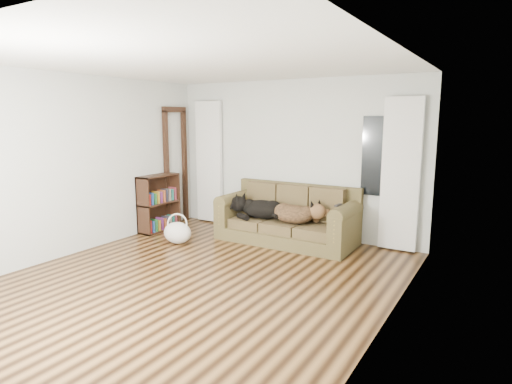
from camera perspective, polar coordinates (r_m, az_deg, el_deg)
The scene contains 15 objects.
floor at distance 5.47m, azimuth -7.20°, elevation -11.36°, with size 5.00×5.00×0.00m, color black.
ceiling at distance 5.14m, azimuth -7.86°, elevation 16.78°, with size 5.00×5.00×0.00m, color white.
wall_back at distance 7.26m, azimuth 4.90°, elevation 4.51°, with size 4.50×0.04×2.60m, color #BBBEBA.
wall_left at distance 6.77m, azimuth -22.62°, elevation 3.41°, with size 0.04×5.00×2.60m, color #BBBEBA.
wall_right at distance 4.15m, azimuth 17.61°, elevation 0.05°, with size 0.04×5.00×2.60m, color #BBBEBA.
curtain_left at distance 8.10m, azimuth -6.26°, elevation 3.98°, with size 0.55×0.08×2.25m, color white.
curtain_right at distance 6.60m, azimuth 18.72°, elevation 2.18°, with size 0.55×0.08×2.25m, color white.
window_pane at distance 6.71m, azimuth 16.01°, elevation 4.59°, with size 0.50×0.03×1.20m, color black.
door_casing at distance 8.14m, azimuth -10.63°, elevation 3.19°, with size 0.07×0.60×2.10m, color #321D12.
sofa at distance 6.85m, azimuth 4.06°, elevation -2.99°, with size 2.19×0.95×0.90m, color #4B4424.
dog_black_lab at distance 7.02m, azimuth 0.49°, elevation -2.41°, with size 0.72×0.50×0.31m, color black.
dog_shepherd at distance 6.71m, azimuth 5.34°, elevation -2.95°, with size 0.70×0.50×0.31m, color black.
tv_remote at distance 6.28m, azimuth 10.91°, elevation -1.72°, with size 0.05×0.17×0.02m, color black.
tote_bag at distance 6.93m, azimuth -10.42°, elevation -5.47°, with size 0.47×0.37×0.34m, color silver.
bookshelf at distance 7.72m, azimuth -12.82°, elevation -1.38°, with size 0.30×0.79×0.99m, color #321D12.
Camera 1 is at (3.18, -3.98, 1.98)m, focal length 30.00 mm.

